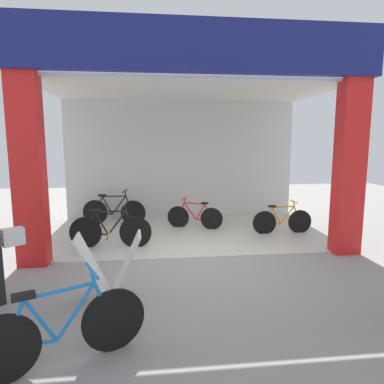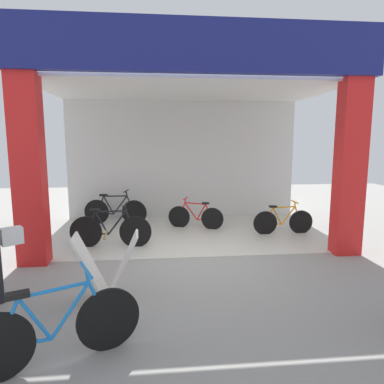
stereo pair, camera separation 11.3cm
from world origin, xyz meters
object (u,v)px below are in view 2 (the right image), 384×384
at_px(bicycle_inside_2, 283,221).
at_px(sandwich_board_sign, 107,267).
at_px(bicycle_inside_3, 115,211).
at_px(bicycle_inside_0, 196,217).
at_px(bicycle_parked_0, 56,329).
at_px(bicycle_inside_1, 110,230).

xyz_separation_m(bicycle_inside_2, sandwich_board_sign, (-3.70, -3.05, 0.16)).
bearing_deg(bicycle_inside_3, bicycle_inside_0, -17.50).
height_order(bicycle_inside_0, bicycle_parked_0, bicycle_parked_0).
height_order(bicycle_inside_0, sandwich_board_sign, sandwich_board_sign).
distance_m(bicycle_inside_2, bicycle_parked_0, 6.00).
xyz_separation_m(bicycle_inside_0, bicycle_parked_0, (-1.97, -5.19, 0.07)).
bearing_deg(bicycle_inside_2, bicycle_inside_0, 160.35).
distance_m(bicycle_inside_2, bicycle_inside_3, 4.35).
height_order(bicycle_inside_0, bicycle_inside_3, bicycle_inside_3).
bearing_deg(bicycle_parked_0, bicycle_inside_2, 48.18).
relative_size(bicycle_inside_0, sandwich_board_sign, 1.41).
distance_m(bicycle_parked_0, sandwich_board_sign, 1.46).
xyz_separation_m(bicycle_inside_1, bicycle_inside_2, (3.98, 0.64, -0.05)).
bearing_deg(bicycle_inside_0, bicycle_inside_1, -145.04).
distance_m(bicycle_inside_0, bicycle_inside_2, 2.15).
height_order(bicycle_inside_2, bicycle_parked_0, bicycle_parked_0).
distance_m(bicycle_inside_0, sandwich_board_sign, 4.13).
bearing_deg(bicycle_inside_3, bicycle_inside_1, -85.90).
xyz_separation_m(bicycle_inside_0, bicycle_inside_1, (-1.95, -1.36, 0.06)).
distance_m(bicycle_inside_2, sandwich_board_sign, 4.80).
bearing_deg(bicycle_parked_0, bicycle_inside_3, 91.19).
relative_size(bicycle_inside_1, bicycle_parked_0, 1.06).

